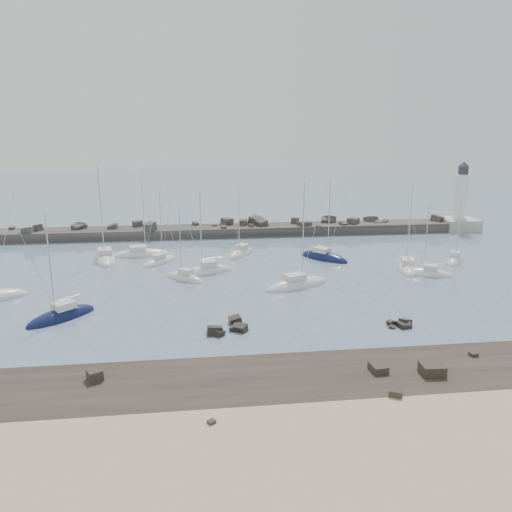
# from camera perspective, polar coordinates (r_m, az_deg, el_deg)

# --- Properties ---
(ground) EXTENTS (400.00, 400.00, 0.00)m
(ground) POSITION_cam_1_polar(r_m,az_deg,el_deg) (61.99, -0.11, -4.98)
(ground) COLOR slate
(ground) RESTS_ON ground
(sand_strip) EXTENTS (140.00, 14.00, 1.00)m
(sand_strip) POSITION_cam_1_polar(r_m,az_deg,el_deg) (33.99, 6.89, -23.21)
(sand_strip) COLOR tan
(sand_strip) RESTS_ON ground
(rock_shelf) EXTENTS (140.00, 12.00, 1.84)m
(rock_shelf) POSITION_cam_1_polar(r_m,az_deg,el_deg) (42.16, 3.91, -14.94)
(rock_shelf) COLOR black
(rock_shelf) RESTS_ON ground
(rock_cluster_near) EXTENTS (4.44, 4.39, 1.40)m
(rock_cluster_near) POSITION_cam_1_polar(r_m,az_deg,el_deg) (52.92, -3.25, -8.27)
(rock_cluster_near) COLOR black
(rock_cluster_near) RESTS_ON ground
(rock_cluster_far) EXTENTS (3.05, 2.28, 1.09)m
(rock_cluster_far) POSITION_cam_1_polar(r_m,az_deg,el_deg) (56.28, 16.35, -7.57)
(rock_cluster_far) COLOR black
(rock_cluster_far) RESTS_ON ground
(breakwater) EXTENTS (115.00, 7.39, 4.92)m
(breakwater) POSITION_cam_1_polar(r_m,az_deg,el_deg) (98.17, -7.39, 2.46)
(breakwater) COLOR #312E2B
(breakwater) RESTS_ON ground
(lighthouse) EXTENTS (7.00, 7.00, 14.60)m
(lighthouse) POSITION_cam_1_polar(r_m,az_deg,el_deg) (111.52, 22.16, 4.41)
(lighthouse) COLOR #A1A09C
(lighthouse) RESTS_ON ground
(sailboat_1) EXTENTS (5.46, 10.85, 16.40)m
(sailboat_1) POSITION_cam_1_polar(r_m,az_deg,el_deg) (83.71, -16.87, -0.30)
(sailboat_1) COLOR silver
(sailboat_1) RESTS_ON ground
(sailboat_2) EXTENTS (7.68, 7.51, 13.19)m
(sailboat_2) POSITION_cam_1_polar(r_m,az_deg,el_deg) (60.08, -21.33, -6.52)
(sailboat_2) COLOR #0E143D
(sailboat_2) RESTS_ON ground
(sailboat_3) EXTENTS (6.49, 7.33, 11.89)m
(sailboat_3) POSITION_cam_1_polar(r_m,az_deg,el_deg) (79.89, -10.92, -0.64)
(sailboat_3) COLOR silver
(sailboat_3) RESTS_ON ground
(sailboat_4) EXTENTS (9.64, 3.93, 14.71)m
(sailboat_4) POSITION_cam_1_polar(r_m,az_deg,el_deg) (84.82, -12.99, 0.14)
(sailboat_4) COLOR silver
(sailboat_4) RESTS_ON ground
(sailboat_5) EXTENTS (6.16, 6.00, 10.62)m
(sailboat_5) POSITION_cam_1_polar(r_m,az_deg,el_deg) (70.64, -8.18, -2.53)
(sailboat_5) COLOR silver
(sailboat_5) RESTS_ON ground
(sailboat_6) EXTENTS (6.03, 7.70, 12.24)m
(sailboat_6) POSITION_cam_1_polar(r_m,az_deg,el_deg) (83.31, -1.73, 0.27)
(sailboat_6) COLOR silver
(sailboat_6) RESTS_ON ground
(sailboat_7) EXTENTS (9.94, 6.67, 15.10)m
(sailboat_7) POSITION_cam_1_polar(r_m,az_deg,el_deg) (67.13, 4.73, -3.34)
(sailboat_7) COLOR silver
(sailboat_7) RESTS_ON ground
(sailboat_8) EXTENTS (7.91, 8.45, 14.09)m
(sailboat_8) POSITION_cam_1_polar(r_m,az_deg,el_deg) (81.33, 7.75, -0.22)
(sailboat_8) COLOR #0E143D
(sailboat_8) RESTS_ON ground
(sailboat_9) EXTENTS (7.38, 4.81, 11.36)m
(sailboat_9) POSITION_cam_1_polar(r_m,az_deg,el_deg) (75.97, 19.00, -1.97)
(sailboat_9) COLOR silver
(sailboat_9) RESTS_ON ground
(sailboat_10) EXTENTS (5.09, 9.17, 13.88)m
(sailboat_10) POSITION_cam_1_polar(r_m,az_deg,el_deg) (78.25, 16.87, -1.33)
(sailboat_10) COLOR silver
(sailboat_10) RESTS_ON ground
(sailboat_12) EXTENTS (5.88, 7.13, 11.60)m
(sailboat_12) POSITION_cam_1_polar(r_m,az_deg,el_deg) (85.16, 21.75, -0.47)
(sailboat_12) COLOR silver
(sailboat_12) RESTS_ON ground
(sailboat_13) EXTENTS (8.46, 5.14, 13.02)m
(sailboat_13) POSITION_cam_1_polar(r_m,az_deg,el_deg) (73.26, -5.71, -1.82)
(sailboat_13) COLOR silver
(sailboat_13) RESTS_ON ground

